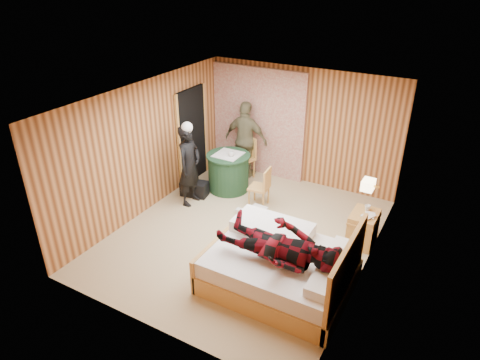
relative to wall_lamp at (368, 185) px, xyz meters
The scene contains 23 objects.
floor 2.36m from the wall_lamp, 166.83° to the right, with size 4.20×5.00×0.01m, color tan.
ceiling 2.31m from the wall_lamp, 166.83° to the right, with size 4.20×5.00×0.01m, color silver.
wall_back 2.81m from the wall_lamp, 133.17° to the left, with size 4.20×0.02×2.50m, color #C7864C.
wall_left 4.05m from the wall_lamp, behind, with size 0.02×5.00×2.50m, color #C7864C.
wall_right 0.49m from the wall_lamp, 68.55° to the right, with size 0.02×5.00×2.50m, color #C7864C.
curtain 3.53m from the wall_lamp, 145.89° to the left, with size 2.20×0.08×2.40m, color beige.
doorway 4.10m from the wall_lamp, 166.59° to the left, with size 0.06×0.90×2.05m, color black.
wall_lamp is the anchor object (origin of this frame).
bed 1.83m from the wall_lamp, 121.17° to the right, with size 2.07×1.63×1.12m.
nightstand 1.05m from the wall_lamp, 97.36° to the left, with size 0.45×0.61×0.59m.
round_table 3.30m from the wall_lamp, 163.56° to the left, with size 0.91×0.91×0.81m.
chair_far 3.51m from the wall_lamp, 151.89° to the left, with size 0.53×0.53×0.93m.
chair_near 2.34m from the wall_lamp, 163.76° to the left, with size 0.41×0.41×0.82m.
duffel_bag 3.72m from the wall_lamp, behind, with size 0.55×0.29×0.31m, color black.
sneaker_left 2.59m from the wall_lamp, behind, with size 0.26×0.11×0.12m, color silver.
sneaker_right 2.40m from the wall_lamp, 169.82° to the left, with size 0.31×0.12×0.14m, color silver.
woman_standing 3.46m from the wall_lamp, behind, with size 0.60×0.39×1.63m, color black.
man_at_table 3.50m from the wall_lamp, 151.36° to the left, with size 1.01×0.42×1.72m, color #6F6B4A.
man_on_bed 1.76m from the wall_lamp, 116.45° to the right, with size 1.77×0.67×0.86m, color #5F0911.
book_lower 0.76m from the wall_lamp, 98.64° to the left, with size 0.17×0.22×0.02m, color silver.
book_upper 0.74m from the wall_lamp, 98.64° to the left, with size 0.16×0.22×0.02m, color silver.
cup_nightstand 0.81m from the wall_lamp, 95.32° to the left, with size 0.10×0.10×0.09m, color silver.
cup_table 3.10m from the wall_lamp, 163.92° to the left, with size 0.12×0.12×0.10m, color silver.
Camera 1 is at (3.04, -5.58, 4.37)m, focal length 32.00 mm.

